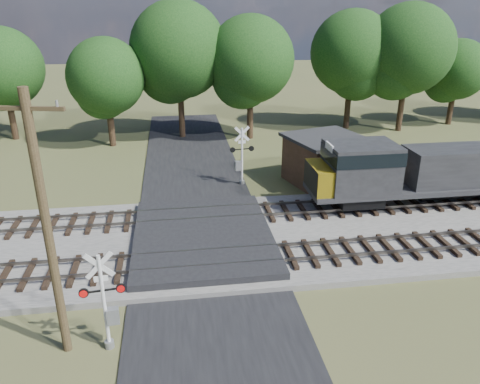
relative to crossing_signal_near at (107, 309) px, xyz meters
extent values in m
plane|color=#4A532C|center=(3.85, 6.93, -1.64)|extent=(160.00, 160.00, 0.00)
cube|color=gray|center=(13.85, 7.43, -1.49)|extent=(140.00, 10.00, 0.30)
cube|color=black|center=(3.85, 6.93, -1.60)|extent=(7.00, 60.00, 0.08)
cube|color=#262628|center=(3.85, 7.43, -1.32)|extent=(7.00, 9.00, 0.62)
cube|color=black|center=(5.85, 4.93, -1.25)|extent=(44.00, 2.60, 0.18)
cube|color=#57514A|center=(13.85, 4.21, -1.08)|extent=(140.00, 0.08, 0.15)
cube|color=#57514A|center=(13.85, 5.64, -1.08)|extent=(140.00, 0.08, 0.15)
cube|color=black|center=(5.85, 9.93, -1.25)|extent=(44.00, 2.60, 0.18)
cube|color=#57514A|center=(13.85, 9.21, -1.08)|extent=(140.00, 0.08, 0.15)
cube|color=#57514A|center=(13.85, 10.64, -1.08)|extent=(140.00, 0.08, 0.15)
cylinder|color=silver|center=(-0.08, -0.01, 0.27)|extent=(0.13, 0.13, 3.81)
cylinder|color=gray|center=(-0.08, -0.01, -1.49)|extent=(0.34, 0.34, 0.29)
cube|color=silver|center=(-0.08, -0.01, 1.80)|extent=(1.00, 0.14, 1.00)
cube|color=silver|center=(-0.08, -0.01, 1.80)|extent=(1.00, 0.14, 1.00)
cube|color=silver|center=(-0.08, -0.01, 1.27)|extent=(0.48, 0.08, 0.21)
cube|color=black|center=(-0.08, -0.01, 0.80)|extent=(1.52, 0.21, 0.06)
cylinder|color=red|center=(-0.70, -0.07, 0.80)|extent=(0.35, 0.13, 0.34)
cylinder|color=red|center=(0.54, 0.06, 0.80)|extent=(0.35, 0.13, 0.34)
cube|color=gray|center=(0.16, 0.02, -0.30)|extent=(0.46, 0.33, 0.62)
cylinder|color=silver|center=(7.08, 15.42, 0.35)|extent=(0.14, 0.14, 3.98)
cylinder|color=gray|center=(7.08, 15.42, -1.49)|extent=(0.36, 0.36, 0.30)
cube|color=silver|center=(7.08, 15.42, 1.95)|extent=(1.04, 0.14, 1.04)
cube|color=silver|center=(7.08, 15.42, 1.95)|extent=(1.04, 0.14, 1.04)
cube|color=silver|center=(7.08, 15.42, 1.40)|extent=(0.50, 0.08, 0.22)
cube|color=black|center=(7.08, 15.42, 0.90)|extent=(1.59, 0.22, 0.06)
cylinder|color=red|center=(7.72, 15.49, 0.90)|extent=(0.37, 0.13, 0.36)
cylinder|color=red|center=(6.44, 15.36, 0.90)|extent=(0.37, 0.13, 0.36)
cube|color=gray|center=(6.83, 15.40, -0.24)|extent=(0.47, 0.34, 0.65)
cylinder|color=#382B19|center=(-1.57, 0.11, 3.06)|extent=(0.31, 0.31, 9.38)
cube|color=#382B19|center=(-1.57, 0.11, 7.12)|extent=(2.27, 0.60, 0.13)
cube|color=#47301E|center=(12.77, 15.00, -0.11)|extent=(5.40, 5.40, 3.05)
cube|color=#2A2A2C|center=(12.77, 15.00, 1.53)|extent=(5.94, 5.94, 0.22)
cylinder|color=black|center=(-11.69, 29.81, 0.82)|extent=(0.56, 0.56, 4.91)
sphere|color=#113310|center=(-11.69, 29.81, 4.75)|extent=(6.88, 6.88, 6.88)
cylinder|color=black|center=(-2.66, 26.36, 0.64)|extent=(0.56, 0.56, 4.56)
sphere|color=#113310|center=(-2.66, 26.36, 4.29)|extent=(6.38, 6.38, 6.38)
cylinder|color=black|center=(3.42, 28.20, 1.36)|extent=(0.56, 0.56, 5.99)
sphere|color=#113310|center=(3.42, 28.20, 6.15)|extent=(8.38, 8.38, 8.38)
cylinder|color=black|center=(9.55, 27.03, 1.06)|extent=(0.56, 0.56, 5.40)
sphere|color=#113310|center=(9.55, 27.03, 5.39)|extent=(7.56, 7.56, 7.56)
cylinder|color=black|center=(19.60, 29.32, 1.15)|extent=(0.56, 0.56, 5.58)
sphere|color=#113310|center=(19.60, 29.32, 5.62)|extent=(7.81, 7.81, 7.81)
cylinder|color=black|center=(24.32, 27.67, 1.30)|extent=(0.56, 0.56, 5.88)
sphere|color=#113310|center=(24.32, 27.67, 6.01)|extent=(8.23, 8.23, 8.23)
cylinder|color=black|center=(30.58, 29.38, 0.47)|extent=(0.56, 0.56, 4.22)
sphere|color=#113310|center=(30.58, 29.38, 3.85)|extent=(5.91, 5.91, 5.91)
camera|label=1|loc=(2.65, -14.13, 9.99)|focal=35.00mm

